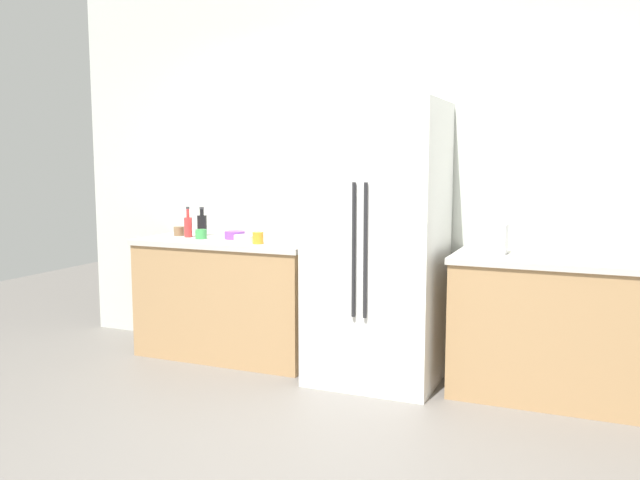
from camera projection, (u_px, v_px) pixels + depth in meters
name	position (u px, v px, depth m)	size (l,w,h in m)	color
ground_plane	(283.00, 462.00, 3.26)	(10.74, 10.74, 0.00)	slate
kitchen_back_panel	(392.00, 161.00, 4.73)	(5.37, 0.10, 2.96)	silver
counter_left	(230.00, 298.00, 4.99)	(1.39, 0.61, 0.90)	tan
counter_right	(582.00, 331.00, 4.03)	(1.59, 0.61, 0.90)	tan
refrigerator	(378.00, 243.00, 4.39)	(0.84, 0.74, 1.87)	white
toaster	(488.00, 239.00, 4.19)	(0.23, 0.15, 0.19)	silver
bottle_a	(188.00, 226.00, 5.09)	(0.06, 0.06, 0.24)	red
bottle_b	(202.00, 225.00, 5.17)	(0.07, 0.07, 0.23)	black
cup_a	(258.00, 238.00, 4.69)	(0.08, 0.08, 0.08)	orange
cup_b	(201.00, 234.00, 4.98)	(0.09, 0.09, 0.07)	green
cup_c	(179.00, 231.00, 5.20)	(0.08, 0.08, 0.07)	brown
bowl_a	(235.00, 235.00, 4.98)	(0.15, 0.15, 0.06)	purple
bowl_b	(246.00, 238.00, 4.81)	(0.18, 0.18, 0.05)	white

